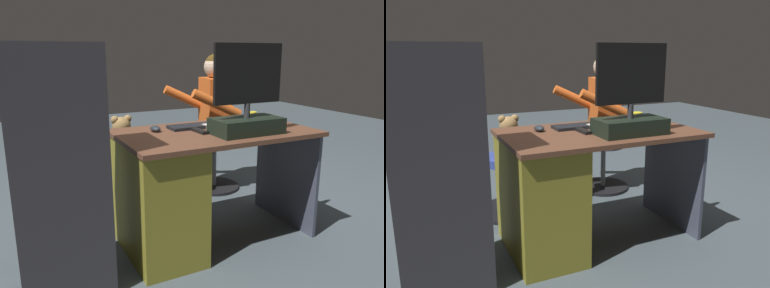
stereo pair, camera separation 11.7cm
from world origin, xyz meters
The scene contains 13 objects.
ground_plane centered at (0.00, 0.00, 0.00)m, with size 10.00×10.00×0.00m, color #444F55.
desk centered at (0.31, 0.33, 0.39)m, with size 1.22×0.71×0.73m.
monitor centered at (-0.12, 0.49, 0.88)m, with size 0.46×0.23×0.53m.
keyboard centered at (0.04, 0.19, 0.74)m, with size 0.42×0.14×0.02m, color black.
computer_mouse centered at (0.35, 0.18, 0.75)m, with size 0.06×0.10×0.04m, color #222930.
cup centered at (-0.32, 0.27, 0.77)m, with size 0.06×0.06×0.09m, color yellow.
tv_remote centered at (0.11, 0.33, 0.74)m, with size 0.04×0.15×0.02m, color black.
notebook_binder centered at (-0.09, 0.34, 0.74)m, with size 0.22×0.30×0.02m, color beige.
office_chair_teddy centered at (0.42, -0.32, 0.24)m, with size 0.52×0.52×0.45m.
teddy_bear centered at (0.42, -0.33, 0.59)m, with size 0.21×0.22×0.31m.
visitor_chair centered at (-0.47, -0.49, 0.26)m, with size 0.46×0.46×0.45m.
person centered at (-0.39, -0.47, 0.70)m, with size 0.56×0.54×1.20m.
equipment_rack centered at (0.97, 0.47, 0.63)m, with size 0.44×0.36×1.26m, color #312F34.
Camera 1 is at (1.18, 2.33, 1.22)m, focal length 35.23 mm.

